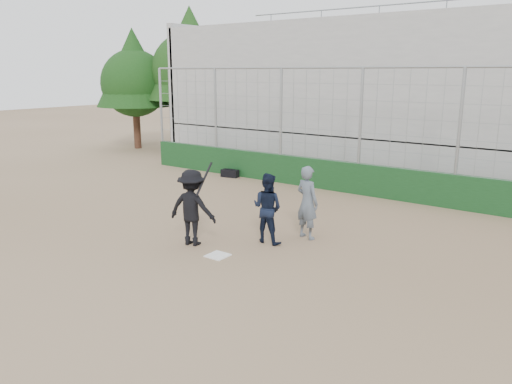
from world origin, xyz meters
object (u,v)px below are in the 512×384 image
Objects in this scene: catcher_crouched at (267,219)px; umpire at (307,206)px; batter_at_plate at (192,208)px; equipment_bag at (230,173)px.

umpire reaches higher than catcher_crouched.
batter_at_plate is 1.20× the size of umpire.
catcher_crouched is 1.59× the size of equipment_bag.
batter_at_plate is at bearing -57.46° from equipment_bag.
umpire reaches higher than equipment_bag.
umpire is (0.58, 0.82, 0.23)m from catcher_crouched.
catcher_crouched is at bearing 40.21° from batter_at_plate.
batter_at_plate reaches higher than umpire.
umpire is at bearing -36.70° from equipment_bag.
batter_at_plate is 7.57m from equipment_bag.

